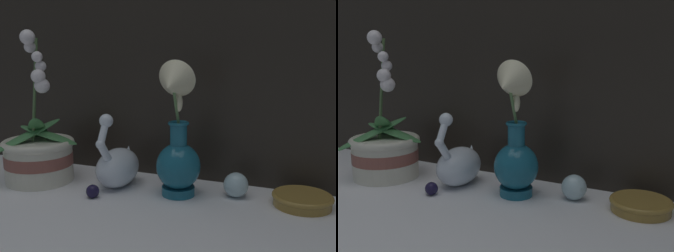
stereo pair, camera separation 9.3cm
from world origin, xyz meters
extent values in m
plane|color=white|center=(0.00, 0.00, 0.00)|extent=(2.80, 2.80, 0.00)
cylinder|color=beige|center=(-0.33, 0.10, 0.06)|extent=(0.18, 0.18, 0.11)
cylinder|color=brown|center=(-0.33, 0.10, 0.06)|extent=(0.18, 0.18, 0.03)
torus|color=beige|center=(-0.33, 0.10, 0.10)|extent=(0.19, 0.19, 0.02)
cylinder|color=#4C6B3D|center=(-0.33, 0.10, 0.25)|extent=(0.01, 0.04, 0.27)
ellipsoid|color=#427F47|center=(-0.30, 0.11, 0.13)|extent=(0.16, 0.09, 0.06)
ellipsoid|color=#427F47|center=(-0.35, 0.13, 0.13)|extent=(0.15, 0.18, 0.12)
ellipsoid|color=#427F47|center=(-0.35, 0.08, 0.13)|extent=(0.14, 0.19, 0.08)
sphere|color=white|center=(-0.33, 0.09, 0.38)|extent=(0.04, 0.04, 0.04)
sphere|color=white|center=(-0.34, 0.11, 0.36)|extent=(0.03, 0.03, 0.03)
sphere|color=white|center=(-0.30, 0.09, 0.33)|extent=(0.03, 0.03, 0.03)
sphere|color=white|center=(-0.30, 0.10, 0.31)|extent=(0.03, 0.03, 0.03)
sphere|color=white|center=(-0.30, 0.08, 0.28)|extent=(0.04, 0.04, 0.04)
sphere|color=white|center=(-0.30, 0.09, 0.26)|extent=(0.04, 0.04, 0.04)
ellipsoid|color=silver|center=(-0.11, 0.14, 0.05)|extent=(0.10, 0.15, 0.10)
cone|color=silver|center=(-0.11, 0.20, 0.06)|extent=(0.05, 0.06, 0.07)
cylinder|color=silver|center=(-0.11, 0.08, 0.10)|extent=(0.02, 0.06, 0.06)
sphere|color=silver|center=(-0.11, 0.06, 0.13)|extent=(0.02, 0.02, 0.02)
cylinder|color=silver|center=(-0.11, 0.08, 0.16)|extent=(0.02, 0.05, 0.06)
sphere|color=silver|center=(-0.11, 0.09, 0.18)|extent=(0.03, 0.03, 0.03)
cylinder|color=#195B75|center=(0.06, 0.14, 0.01)|extent=(0.08, 0.08, 0.02)
ellipsoid|color=#195B75|center=(0.06, 0.14, 0.07)|extent=(0.11, 0.11, 0.11)
cylinder|color=#195B75|center=(0.06, 0.14, 0.15)|extent=(0.04, 0.04, 0.05)
torus|color=#195B75|center=(0.06, 0.14, 0.18)|extent=(0.05, 0.05, 0.01)
cylinder|color=#567A47|center=(0.06, 0.13, 0.22)|extent=(0.01, 0.04, 0.08)
cone|color=beige|center=(0.06, 0.10, 0.28)|extent=(0.09, 0.09, 0.10)
ellipsoid|color=beige|center=(0.06, 0.13, 0.23)|extent=(0.02, 0.02, 0.04)
sphere|color=silver|center=(0.19, 0.18, 0.03)|extent=(0.06, 0.06, 0.06)
cylinder|color=olive|center=(0.34, 0.18, 0.01)|extent=(0.13, 0.13, 0.03)
torus|color=olive|center=(0.34, 0.18, 0.02)|extent=(0.14, 0.14, 0.01)
sphere|color=#191433|center=(-0.13, 0.05, 0.02)|extent=(0.03, 0.03, 0.03)
camera|label=1|loc=(0.37, -0.72, 0.35)|focal=42.00mm
camera|label=2|loc=(0.46, -0.68, 0.35)|focal=42.00mm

